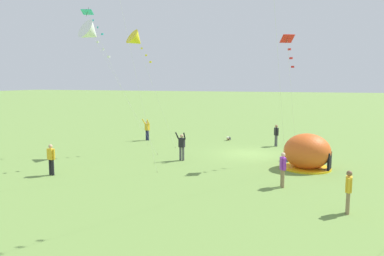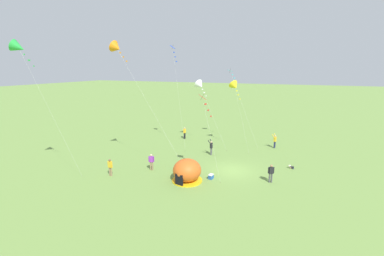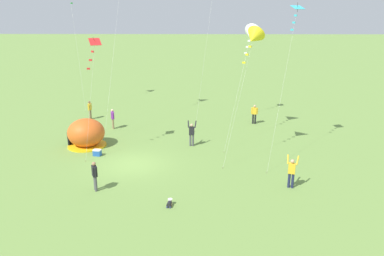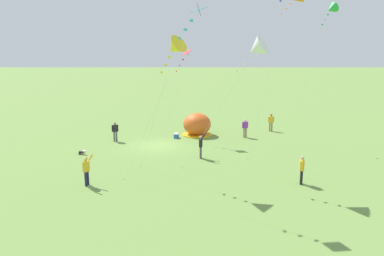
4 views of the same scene
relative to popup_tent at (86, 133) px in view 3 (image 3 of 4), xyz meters
The scene contains 14 objects.
ground_plane 5.37m from the popup_tent, 40.31° to the right, with size 300.00×300.00×0.00m, color olive.
popup_tent is the anchor object (origin of this frame).
cooler_box 2.42m from the popup_tent, 56.53° to the right, with size 0.59×0.46×0.44m.
toddler_crawling 11.24m from the popup_tent, 52.49° to the right, with size 0.30×0.55×0.32m.
person_center_field 7.53m from the popup_tent, 103.60° to the left, with size 0.27×0.59×1.72m.
person_arms_raised 7.80m from the popup_tent, ahead, with size 0.68×0.50×1.89m.
person_with_toddler 7.65m from the popup_tent, 70.35° to the right, with size 0.39×0.53×1.72m.
person_near_tent 15.09m from the popup_tent, 26.08° to the right, with size 0.71×0.59×1.89m.
person_watching_sky 14.59m from the popup_tent, 24.69° to the left, with size 0.58×0.31×1.72m.
person_far_back 4.50m from the popup_tent, 77.18° to the left, with size 0.35×0.57×1.72m.
kite_white 14.49m from the popup_tent, 15.21° to the left, with size 3.05×5.38×8.73m.
kite_cyan 16.91m from the popup_tent, ahead, with size 2.71×5.04×10.18m.
kite_red 6.53m from the popup_tent, 39.13° to the right, with size 1.14×2.54×7.99m.
kite_yellow 13.79m from the popup_tent, ahead, with size 2.84×3.44×8.74m.
Camera 3 is at (4.28, -22.65, 9.57)m, focal length 35.00 mm.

